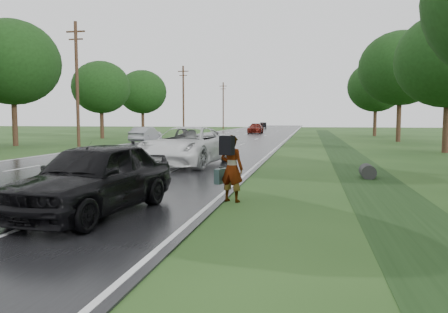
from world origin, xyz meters
TOP-DOWN VIEW (x-y plane):
  - road at (0.00, 45.00)m, footprint 14.00×180.00m
  - edge_stripe_east at (6.75, 45.00)m, footprint 0.12×180.00m
  - edge_stripe_west at (-6.75, 45.00)m, footprint 0.12×180.00m
  - center_line at (0.00, 45.00)m, footprint 0.12×180.00m
  - drainage_ditch at (11.50, 18.71)m, footprint 2.20×120.00m
  - utility_pole_mid at (-9.20, 25.00)m, footprint 1.60×0.26m
  - utility_pole_far at (-9.20, 55.00)m, footprint 1.60×0.26m
  - utility_pole_distant at (-9.20, 85.00)m, footprint 1.60×0.26m
  - tree_east_d at (17.80, 38.00)m, footprint 8.00×8.00m
  - tree_east_f at (17.50, 52.00)m, footprint 7.20×7.20m
  - tree_west_c at (-15.00, 25.00)m, footprint 7.80×7.80m
  - tree_west_d at (-14.20, 39.00)m, footprint 6.60×6.60m
  - tree_west_f at (-14.80, 53.00)m, footprint 7.00×7.00m
  - pedestrian at (7.17, 4.24)m, footprint 0.90×0.92m
  - white_pickup at (3.42, 12.96)m, footprint 3.72×6.95m
  - dark_sedan at (4.28, 2.00)m, footprint 2.62×5.27m
  - silver_sedan at (-5.80, 31.05)m, footprint 1.64×4.50m
  - far_car_red at (1.00, 59.51)m, footprint 2.11×5.16m
  - far_car_dark at (-1.39, 92.72)m, footprint 1.95×4.24m

SIDE VIEW (x-z plane):
  - road at x=0.00m, z-range 0.00..0.04m
  - drainage_ditch at x=11.50m, z-range -0.24..0.32m
  - edge_stripe_east at x=6.75m, z-range 0.04..0.05m
  - edge_stripe_west at x=-6.75m, z-range 0.04..0.05m
  - center_line at x=0.00m, z-range 0.04..0.05m
  - far_car_dark at x=-1.39m, z-range 0.04..1.39m
  - silver_sedan at x=-5.80m, z-range 0.04..1.51m
  - far_car_red at x=1.00m, z-range 0.04..1.54m
  - dark_sedan at x=4.28m, z-range 0.04..1.76m
  - pedestrian at x=7.17m, z-range 0.03..1.88m
  - white_pickup at x=3.42m, z-range 0.04..1.90m
  - utility_pole_mid at x=-9.20m, z-range 0.20..10.20m
  - utility_pole_far at x=-9.20m, z-range 0.20..10.20m
  - utility_pole_distant at x=-9.20m, z-range 0.20..10.20m
  - tree_west_d at x=-14.20m, z-range 1.42..10.23m
  - tree_west_f at x=-14.80m, z-range 1.49..10.78m
  - tree_east_f at x=17.50m, z-range 1.56..11.18m
  - tree_west_c at x=-15.00m, z-range 1.70..12.13m
  - tree_east_d at x=17.80m, z-range 1.77..12.53m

